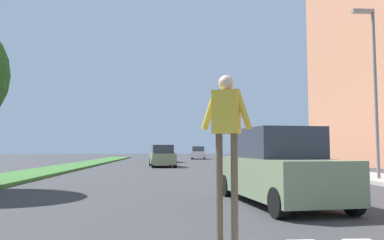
% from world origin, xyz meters
% --- Properties ---
extents(ground_plane, '(140.00, 140.00, 0.00)m').
position_xyz_m(ground_plane, '(0.00, 30.00, 0.00)').
color(ground_plane, '#38383A').
extents(median_strip, '(2.83, 64.00, 0.15)m').
position_xyz_m(median_strip, '(-8.08, 28.00, 0.07)').
color(median_strip, '#386B2D').
rests_on(median_strip, ground_plane).
extents(sidewalk_right, '(3.00, 64.00, 0.15)m').
position_xyz_m(sidewalk_right, '(8.84, 28.00, 0.07)').
color(sidewalk_right, '#9E9991').
rests_on(sidewalk_right, ground_plane).
extents(street_lamp_right, '(1.02, 0.24, 7.50)m').
position_xyz_m(street_lamp_right, '(8.24, 17.20, 4.59)').
color(street_lamp_right, slate).
rests_on(street_lamp_right, sidewalk_right).
extents(pedestrian_performer, '(0.73, 0.36, 2.49)m').
position_xyz_m(pedestrian_performer, '(0.10, 6.57, 1.66)').
color(pedestrian_performer, brown).
rests_on(pedestrian_performer, ground_plane).
extents(suv_crossing, '(2.54, 4.82, 1.97)m').
position_xyz_m(suv_crossing, '(2.13, 11.02, 0.93)').
color(suv_crossing, gray).
rests_on(suv_crossing, ground_plane).
extents(sedan_midblock, '(2.27, 4.54, 1.71)m').
position_xyz_m(sedan_midblock, '(-1.30, 31.08, 0.79)').
color(sedan_midblock, gray).
rests_on(sedan_midblock, ground_plane).
extents(sedan_distant, '(1.98, 4.48, 1.66)m').
position_xyz_m(sedan_distant, '(-1.12, 40.94, 0.77)').
color(sedan_distant, '#474C51').
rests_on(sedan_distant, ground_plane).
extents(sedan_far_horizon, '(2.24, 4.56, 1.70)m').
position_xyz_m(sedan_far_horizon, '(3.16, 52.23, 0.79)').
color(sedan_far_horizon, silver).
rests_on(sedan_far_horizon, ground_plane).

